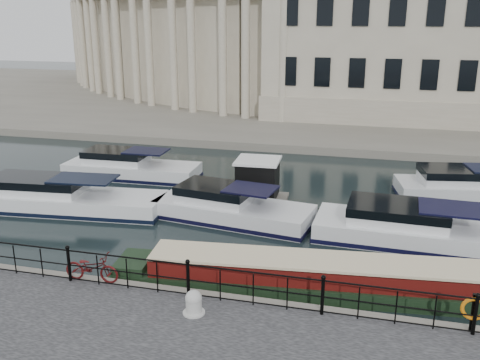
% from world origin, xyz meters
% --- Properties ---
extents(ground_plane, '(160.00, 160.00, 0.00)m').
position_xyz_m(ground_plane, '(0.00, 0.00, 0.00)').
color(ground_plane, black).
rests_on(ground_plane, ground).
extents(far_bank, '(120.00, 42.00, 0.55)m').
position_xyz_m(far_bank, '(0.00, 39.00, 0.28)').
color(far_bank, '#6B665B').
rests_on(far_bank, ground_plane).
extents(railing, '(24.14, 0.14, 1.22)m').
position_xyz_m(railing, '(0.00, -2.25, 1.20)').
color(railing, black).
rests_on(railing, near_quay).
extents(civic_building, '(53.55, 31.84, 16.85)m').
position_xyz_m(civic_building, '(-1.00, 34.71, 7.04)').
color(civic_building, '#ADA38C').
rests_on(civic_building, far_bank).
extents(bicycle, '(1.82, 0.68, 0.95)m').
position_xyz_m(bicycle, '(-3.30, -2.10, 1.02)').
color(bicycle, '#4D0D0E').
rests_on(bicycle, near_quay).
extents(mooring_bollard, '(0.64, 0.64, 0.72)m').
position_xyz_m(mooring_bollard, '(0.47, -3.12, 0.89)').
color(mooring_bollard, '#B7B7B2').
rests_on(mooring_bollard, near_quay).
extents(life_ring_post, '(0.68, 0.19, 1.10)m').
position_xyz_m(life_ring_post, '(7.96, -2.17, 1.24)').
color(life_ring_post, black).
rests_on(life_ring_post, near_quay).
extents(narrowboat, '(13.52, 3.14, 1.50)m').
position_xyz_m(narrowboat, '(3.52, -0.06, 0.37)').
color(narrowboat, black).
rests_on(narrowboat, ground_plane).
extents(harbour_hut, '(2.93, 2.48, 2.17)m').
position_xyz_m(harbour_hut, '(-0.24, 8.26, 0.95)').
color(harbour_hut, '#6B665B').
rests_on(harbour_hut, ground_plane).
extents(cabin_cruisers, '(27.26, 10.13, 1.99)m').
position_xyz_m(cabin_cruisers, '(-0.40, 7.15, 0.37)').
color(cabin_cruisers, white).
rests_on(cabin_cruisers, ground_plane).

